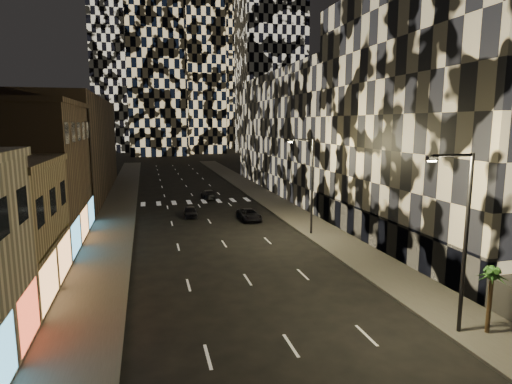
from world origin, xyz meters
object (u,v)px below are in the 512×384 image
streetlight_near (462,231)px  streetlight_far (310,179)px  car_dark_midlane (191,212)px  palm_tree (492,279)px  car_dark_rightlane (249,215)px  car_dark_oncoming (208,194)px

streetlight_near → streetlight_far: size_ratio=1.00×
streetlight_far → car_dark_midlane: size_ratio=2.51×
car_dark_midlane → palm_tree: bearing=-66.5°
streetlight_near → palm_tree: 2.89m
streetlight_near → streetlight_far: bearing=90.0°
car_dark_midlane → car_dark_rightlane: car_dark_rightlane is taller
streetlight_far → car_dark_rightlane: streetlight_far is taller
car_dark_oncoming → palm_tree: 43.35m
streetlight_near → palm_tree: (1.54, -0.47, -2.40)m
car_dark_oncoming → streetlight_near: bearing=97.7°
streetlight_far → palm_tree: (1.54, -20.47, -2.40)m
streetlight_near → palm_tree: bearing=-16.9°
streetlight_far → car_dark_rightlane: (-4.04, 7.44, -4.74)m
car_dark_rightlane → car_dark_oncoming: bearing=97.2°
streetlight_far → car_dark_midlane: bearing=133.5°
palm_tree → streetlight_far: bearing=94.3°
car_dark_rightlane → palm_tree: size_ratio=1.31×
car_dark_oncoming → car_dark_rightlane: car_dark_oncoming is taller
car_dark_oncoming → palm_tree: bearing=99.6°
streetlight_near → car_dark_oncoming: size_ratio=2.11×
streetlight_far → palm_tree: 20.66m
streetlight_near → car_dark_rightlane: 28.14m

